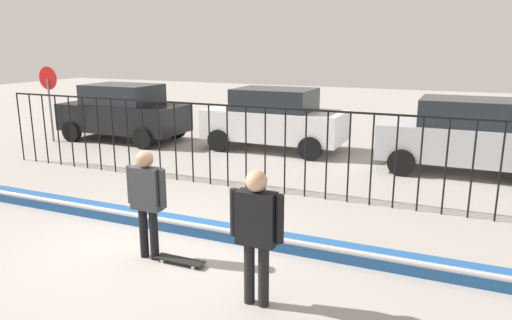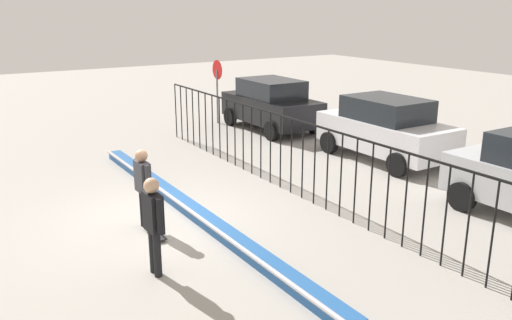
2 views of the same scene
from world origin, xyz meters
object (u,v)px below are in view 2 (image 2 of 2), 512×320
parked_car_white (385,128)px  skateboarder (143,181)px  skateboard (155,233)px  stop_sign (217,83)px  parked_car_black (271,104)px  camera_operator (153,218)px

parked_car_white → skateboarder: bearing=-83.3°
skateboarder → skateboard: skateboarder is taller
skateboarder → skateboard: bearing=12.3°
skateboarder → stop_sign: stop_sign is taller
parked_car_white → stop_sign: bearing=-167.4°
stop_sign → parked_car_black: bearing=29.0°
parked_car_black → parked_car_white: (5.27, 0.65, 0.00)m
parked_car_black → stop_sign: 2.48m
parked_car_white → camera_operator: bearing=-71.0°
skateboard → parked_car_black: size_ratio=0.19×
camera_operator → parked_car_black: (-8.46, 8.04, -0.09)m
parked_car_black → stop_sign: bearing=-148.0°
camera_operator → skateboard: bearing=38.2°
skateboard → parked_car_black: parked_car_black is taller
skateboard → camera_operator: camera_operator is taller
camera_operator → parked_car_black: parked_car_black is taller
skateboard → parked_car_black: bearing=154.7°
skateboard → parked_car_white: size_ratio=0.19×
skateboard → stop_sign: (-9.03, 6.29, 1.56)m
skateboarder → parked_car_black: (-6.39, 7.45, -0.05)m
parked_car_white → stop_sign: stop_sign is taller
parked_car_black → stop_sign: stop_sign is taller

